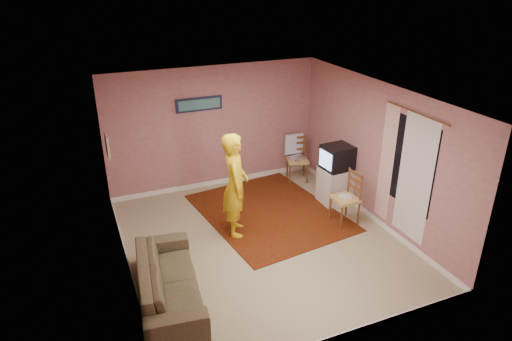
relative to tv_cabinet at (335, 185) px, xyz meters
name	(u,v)px	position (x,y,z in m)	size (l,w,h in m)	color
ground	(261,241)	(-1.95, -0.78, -0.37)	(5.00, 5.00, 0.00)	tan
wall_back	(214,128)	(-1.95, 1.72, 0.93)	(4.50, 0.02, 2.60)	#AF7376
wall_front	(347,255)	(-1.95, -3.28, 0.93)	(4.50, 0.02, 2.60)	#AF7376
wall_left	(120,198)	(-4.20, -0.78, 0.93)	(0.02, 5.00, 2.60)	#AF7376
wall_right	(376,153)	(0.30, -0.78, 0.93)	(0.02, 5.00, 2.60)	#AF7376
ceiling	(262,95)	(-1.95, -0.78, 2.23)	(4.50, 5.00, 0.02)	white
baseboard_back	(216,182)	(-1.95, 1.71, -0.32)	(4.50, 0.02, 0.10)	white
baseboard_front	(339,337)	(-1.95, -3.27, -0.32)	(4.50, 0.02, 0.10)	white
baseboard_left	(130,269)	(-4.19, -0.78, -0.32)	(0.02, 5.00, 0.10)	white
baseboard_right	(369,214)	(0.29, -0.78, -0.32)	(0.02, 5.00, 0.10)	white
window	(411,164)	(0.29, -1.68, 1.08)	(0.01, 1.10, 1.50)	black
curtain_sheer	(415,179)	(0.28, -1.83, 0.88)	(0.01, 0.75, 2.10)	silver
curtain_floral	(386,163)	(0.26, -1.13, 0.88)	(0.01, 0.35, 2.10)	white
curtain_rod	(416,113)	(0.25, -1.68, 1.95)	(0.02, 0.02, 1.40)	brown
picture_back	(199,104)	(-2.25, 1.69, 1.48)	(0.95, 0.04, 0.28)	#161A3D
picture_left	(107,146)	(-4.17, 0.82, 1.18)	(0.04, 0.38, 0.42)	#C5AF87
area_rug	(269,212)	(-1.40, 0.09, -0.36)	(2.35, 2.93, 0.02)	black
tv_cabinet	(335,185)	(0.00, 0.00, 0.00)	(0.58, 0.53, 0.74)	silver
crt_tv	(337,157)	(-0.01, 0.00, 0.61)	(0.59, 0.53, 0.47)	black
chair_a	(298,155)	(-0.22, 1.22, 0.23)	(0.55, 0.54, 0.54)	tan
dvd_player	(298,158)	(-0.22, 1.22, 0.16)	(0.34, 0.24, 0.06)	#BBBCC0
blue_throw	(294,144)	(-0.22, 1.41, 0.43)	(0.43, 0.05, 0.45)	#92B2F0
chair_b	(346,193)	(-0.27, -0.76, 0.24)	(0.43, 0.46, 0.54)	tan
game_console	(345,197)	(-0.27, -0.76, 0.16)	(0.20, 0.15, 0.04)	white
sofa	(169,280)	(-3.75, -1.62, -0.06)	(2.09, 0.82, 0.61)	brown
person	(235,185)	(-2.24, -0.32, 0.57)	(0.69, 0.45, 1.88)	yellow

